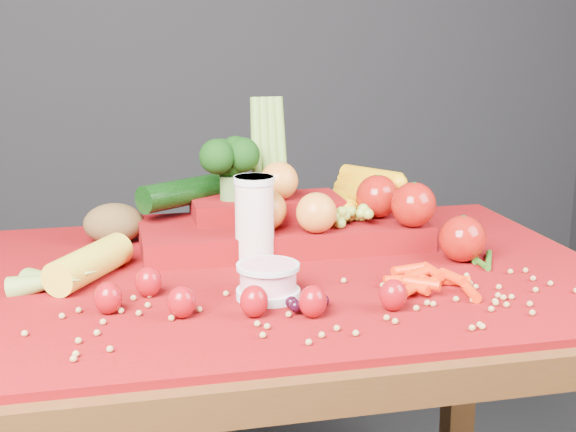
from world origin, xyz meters
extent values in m
cube|color=#3B220D|center=(0.00, 0.00, 0.72)|extent=(1.10, 0.80, 0.05)
cube|color=#3B220D|center=(-0.48, 0.33, 0.35)|extent=(0.06, 0.06, 0.70)
cube|color=#3B220D|center=(0.48, 0.33, 0.35)|extent=(0.06, 0.06, 0.70)
cube|color=maroon|center=(0.00, 0.00, 0.76)|extent=(1.05, 0.75, 0.01)
cylinder|color=beige|center=(-0.05, 0.05, 0.84)|extent=(0.07, 0.07, 0.15)
cylinder|color=silver|center=(-0.05, 0.05, 0.91)|extent=(0.07, 0.07, 0.01)
cylinder|color=silver|center=(-0.06, -0.13, 0.77)|extent=(0.10, 0.10, 0.01)
cylinder|color=pink|center=(-0.06, -0.13, 0.80)|extent=(0.08, 0.08, 0.04)
cylinder|color=silver|center=(-0.06, -0.13, 0.81)|extent=(0.10, 0.10, 0.01)
ellipsoid|color=maroon|center=(-0.24, -0.08, 0.79)|extent=(0.04, 0.04, 0.05)
cone|color=#0C4512|center=(-0.24, -0.08, 0.81)|extent=(0.03, 0.03, 0.01)
ellipsoid|color=maroon|center=(-0.30, -0.14, 0.79)|extent=(0.04, 0.04, 0.05)
cone|color=#0C4512|center=(-0.30, -0.14, 0.81)|extent=(0.03, 0.03, 0.01)
ellipsoid|color=maroon|center=(-0.20, -0.18, 0.79)|extent=(0.04, 0.04, 0.05)
cone|color=#0C4512|center=(-0.20, -0.18, 0.81)|extent=(0.03, 0.03, 0.01)
ellipsoid|color=maroon|center=(-0.10, -0.20, 0.79)|extent=(0.04, 0.04, 0.05)
cone|color=#0C4512|center=(-0.10, -0.20, 0.81)|extent=(0.03, 0.03, 0.01)
ellipsoid|color=maroon|center=(-0.02, -0.22, 0.79)|extent=(0.04, 0.04, 0.05)
cone|color=#0C4512|center=(-0.02, -0.22, 0.81)|extent=(0.03, 0.03, 0.01)
ellipsoid|color=maroon|center=(0.10, -0.22, 0.79)|extent=(0.04, 0.04, 0.05)
cone|color=#0C4512|center=(0.10, -0.22, 0.81)|extent=(0.03, 0.03, 0.01)
cylinder|color=gold|center=(-0.33, 0.02, 0.79)|extent=(0.14, 0.18, 0.06)
ellipsoid|color=#523F1C|center=(-0.28, 0.23, 0.80)|extent=(0.11, 0.08, 0.08)
cube|color=maroon|center=(0.02, 0.15, 0.78)|extent=(0.52, 0.22, 0.04)
cube|color=maroon|center=(0.00, 0.20, 0.82)|extent=(0.28, 0.12, 0.03)
sphere|color=maroon|center=(0.24, 0.06, 0.85)|extent=(0.08, 0.08, 0.08)
sphere|color=maroon|center=(0.30, -0.02, 0.80)|extent=(0.08, 0.08, 0.08)
sphere|color=maroon|center=(0.20, 0.14, 0.85)|extent=(0.08, 0.08, 0.08)
sphere|color=#C55A22|center=(-0.02, 0.10, 0.84)|extent=(0.07, 0.07, 0.07)
sphere|color=#C55A22|center=(0.06, 0.06, 0.84)|extent=(0.07, 0.07, 0.07)
sphere|color=#C55A22|center=(0.02, 0.18, 0.88)|extent=(0.07, 0.07, 0.07)
cylinder|color=#E4AA05|center=(0.16, 0.22, 0.82)|extent=(0.06, 0.15, 0.04)
cylinder|color=#E4AA05|center=(0.18, 0.22, 0.84)|extent=(0.04, 0.15, 0.04)
cylinder|color=#E4AA05|center=(0.20, 0.22, 0.85)|extent=(0.07, 0.15, 0.04)
cylinder|color=#E4AA05|center=(0.21, 0.22, 0.87)|extent=(0.10, 0.15, 0.04)
cylinder|color=#3F662D|center=(-0.07, 0.20, 0.86)|extent=(0.04, 0.04, 0.04)
cylinder|color=olive|center=(-0.01, 0.24, 0.92)|extent=(0.03, 0.06, 0.22)
cylinder|color=olive|center=(0.01, 0.24, 0.92)|extent=(0.02, 0.06, 0.22)
cylinder|color=olive|center=(0.02, 0.24, 0.92)|extent=(0.02, 0.06, 0.22)
cylinder|color=olive|center=(0.04, 0.24, 0.92)|extent=(0.03, 0.06, 0.22)
cylinder|color=black|center=(-0.14, 0.24, 0.85)|extent=(0.21, 0.16, 0.05)
camera|label=1|loc=(-0.29, -1.25, 1.17)|focal=50.00mm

